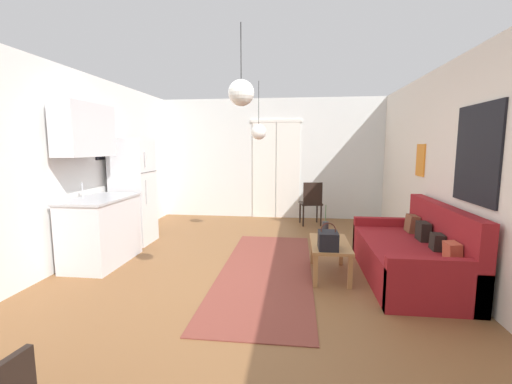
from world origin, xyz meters
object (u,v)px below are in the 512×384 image
at_px(refrigerator, 133,191).
at_px(pendant_lamp_far, 259,132).
at_px(couch, 414,256).
at_px(pendant_lamp_near, 241,93).
at_px(coffee_table, 330,247).
at_px(bamboo_vase, 325,230).
at_px(handbag, 328,240).
at_px(accent_chair, 311,201).

xyz_separation_m(refrigerator, pendant_lamp_far, (2.03, 0.36, 0.97)).
relative_size(couch, pendant_lamp_near, 2.78).
distance_m(couch, refrigerator, 4.27).
relative_size(coffee_table, pendant_lamp_far, 0.94).
bearing_deg(coffee_table, refrigerator, 160.59).
bearing_deg(bamboo_vase, refrigerator, 163.97).
bearing_deg(refrigerator, couch, -15.03).
bearing_deg(couch, bamboo_vase, 167.95).
bearing_deg(pendant_lamp_near, handbag, 45.78).
xyz_separation_m(bamboo_vase, pendant_lamp_far, (-1.01, 1.23, 1.31)).
height_order(refrigerator, accent_chair, refrigerator).
xyz_separation_m(handbag, accent_chair, (-0.07, 2.98, -0.02)).
xyz_separation_m(coffee_table, pendant_lamp_near, (-0.91, -1.16, 1.70)).
xyz_separation_m(couch, pendant_lamp_near, (-1.91, -1.15, 1.78)).
distance_m(coffee_table, handbag, 0.33).
bearing_deg(refrigerator, bamboo_vase, -16.03).
bearing_deg(accent_chair, coffee_table, 82.09).
bearing_deg(handbag, coffee_table, 79.64).
distance_m(pendant_lamp_near, pendant_lamp_far, 2.62).
height_order(coffee_table, bamboo_vase, bamboo_vase).
height_order(refrigerator, pendant_lamp_far, pendant_lamp_far).
bearing_deg(coffee_table, handbag, -100.36).
height_order(couch, handbag, couch).
bearing_deg(coffee_table, bamboo_vase, 101.52).
relative_size(coffee_table, refrigerator, 0.51).
height_order(coffee_table, pendant_lamp_far, pendant_lamp_far).
relative_size(couch, bamboo_vase, 4.46).
relative_size(couch, refrigerator, 1.13).
height_order(couch, coffee_table, couch).
bearing_deg(pendant_lamp_far, accent_chair, 53.46).
relative_size(refrigerator, accent_chair, 1.94).
bearing_deg(refrigerator, pendant_lamp_near, -45.99).
xyz_separation_m(handbag, pendant_lamp_near, (-0.86, -0.89, 1.54)).
height_order(bamboo_vase, refrigerator, refrigerator).
bearing_deg(bamboo_vase, pendant_lamp_far, 129.35).
distance_m(handbag, accent_chair, 2.98).
xyz_separation_m(handbag, refrigerator, (-3.04, 1.36, 0.34)).
bearing_deg(pendant_lamp_near, pendant_lamp_far, 93.09).
distance_m(bamboo_vase, pendant_lamp_near, 2.24).
distance_m(coffee_table, pendant_lamp_near, 2.26).
bearing_deg(handbag, couch, 14.26).
bearing_deg(couch, accent_chair, 112.42).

